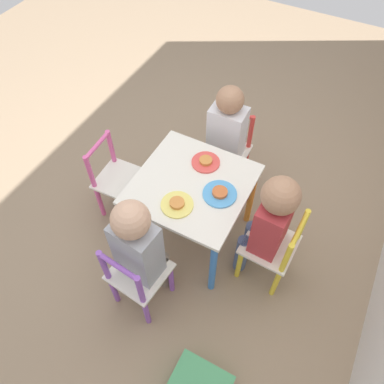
% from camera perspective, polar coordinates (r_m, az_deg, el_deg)
% --- Properties ---
extents(ground_plane, '(6.00, 6.00, 0.00)m').
position_cam_1_polar(ground_plane, '(2.30, 0.00, -6.36)').
color(ground_plane, '#8C755B').
extents(kids_table, '(0.57, 0.57, 0.49)m').
position_cam_1_polar(kids_table, '(1.96, 0.00, -0.06)').
color(kids_table, silver).
rests_on(kids_table, ground_plane).
extents(chair_red, '(0.26, 0.26, 0.53)m').
position_cam_1_polar(chair_red, '(2.36, 5.37, 6.05)').
color(chair_red, silver).
rests_on(chair_red, ground_plane).
extents(chair_yellow, '(0.27, 0.27, 0.53)m').
position_cam_1_polar(chair_yellow, '(2.00, 12.26, -8.37)').
color(chair_yellow, silver).
rests_on(chair_yellow, ground_plane).
extents(chair_purple, '(0.29, 0.29, 0.53)m').
position_cam_1_polar(chair_purple, '(1.90, -8.35, -12.68)').
color(chair_purple, silver).
rests_on(chair_purple, ground_plane).
extents(chair_pink, '(0.27, 0.27, 0.53)m').
position_cam_1_polar(chair_pink, '(2.25, -11.28, 1.77)').
color(chair_pink, silver).
rests_on(chair_pink, ground_plane).
extents(child_left, '(0.21, 0.20, 0.78)m').
position_cam_1_polar(child_left, '(2.18, 5.12, 8.59)').
color(child_left, '#4C608E').
rests_on(child_left, ground_plane).
extents(child_back, '(0.21, 0.23, 0.78)m').
position_cam_1_polar(child_back, '(1.82, 11.69, -4.34)').
color(child_back, '#4C608E').
rests_on(child_back, ground_plane).
extents(child_right, '(0.22, 0.21, 0.80)m').
position_cam_1_polar(child_right, '(1.72, -7.97, -8.15)').
color(child_right, '#7A6B5B').
rests_on(child_right, ground_plane).
extents(plate_left, '(0.15, 0.15, 0.03)m').
position_cam_1_polar(plate_left, '(1.98, 2.10, 4.62)').
color(plate_left, '#E54C47').
rests_on(plate_left, kids_table).
extents(plate_back, '(0.17, 0.17, 0.03)m').
position_cam_1_polar(plate_back, '(1.85, 4.25, -0.22)').
color(plate_back, '#4C9EE0').
rests_on(plate_back, kids_table).
extents(plate_right, '(0.16, 0.16, 0.03)m').
position_cam_1_polar(plate_right, '(1.81, -2.30, -1.86)').
color(plate_right, '#EADB66').
rests_on(plate_right, kids_table).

